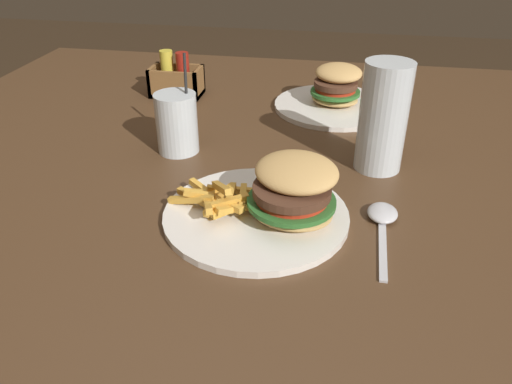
{
  "coord_description": "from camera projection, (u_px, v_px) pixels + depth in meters",
  "views": [
    {
      "loc": [
        0.17,
        -0.79,
        1.1
      ],
      "look_at": [
        0.07,
        -0.22,
        0.75
      ],
      "focal_mm": 35.0,
      "sensor_mm": 36.0,
      "label": 1
    }
  ],
  "objects": [
    {
      "name": "spoon",
      "position": [
        383.0,
        216.0,
        0.7
      ],
      "size": [
        0.04,
        0.17,
        0.01
      ],
      "rotation": [
        0.0,
        0.0,
        1.55
      ],
      "color": "silver",
      "rests_on": "dining_table"
    },
    {
      "name": "dining_table",
      "position": [
        242.0,
        197.0,
        0.95
      ],
      "size": [
        1.35,
        1.16,
        0.7
      ],
      "color": "#4C331E",
      "rests_on": "ground_plane"
    },
    {
      "name": "meal_plate_near",
      "position": [
        273.0,
        202.0,
        0.69
      ],
      "size": [
        0.26,
        0.26,
        0.1
      ],
      "color": "white",
      "rests_on": "dining_table"
    },
    {
      "name": "beer_glass",
      "position": [
        383.0,
        121.0,
        0.8
      ],
      "size": [
        0.08,
        0.08,
        0.18
      ],
      "color": "silver",
      "rests_on": "dining_table"
    },
    {
      "name": "meal_plate_far",
      "position": [
        335.0,
        96.0,
        1.06
      ],
      "size": [
        0.25,
        0.25,
        0.1
      ],
      "color": "white",
      "rests_on": "dining_table"
    },
    {
      "name": "condiment_caddy",
      "position": [
        176.0,
        80.0,
        1.12
      ],
      "size": [
        0.11,
        0.07,
        0.1
      ],
      "color": "brown",
      "rests_on": "dining_table"
    },
    {
      "name": "juice_glass",
      "position": [
        177.0,
        125.0,
        0.87
      ],
      "size": [
        0.07,
        0.07,
        0.17
      ],
      "color": "silver",
      "rests_on": "dining_table"
    }
  ]
}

